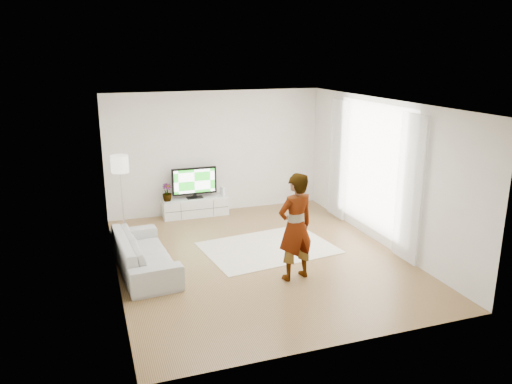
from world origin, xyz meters
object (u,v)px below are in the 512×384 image
object	(u,v)px
sofa	(144,253)
floor_lamp	(120,167)
television	(194,182)
player	(295,227)
rug	(268,248)
media_console	(195,207)

from	to	relation	value
sofa	floor_lamp	world-z (taller)	floor_lamp
television	player	world-z (taller)	player
television	rug	size ratio (longest dim) A/B	0.43
rug	player	world-z (taller)	player
media_console	player	xyz separation A→B (m)	(0.84, -3.77, 0.70)
television	floor_lamp	size ratio (longest dim) A/B	0.63
television	player	distance (m)	3.89
rug	floor_lamp	world-z (taller)	floor_lamp
floor_lamp	media_console	bearing A→B (deg)	16.22
rug	floor_lamp	size ratio (longest dim) A/B	1.49
media_console	television	xyz separation A→B (m)	(-0.00, 0.03, 0.59)
player	floor_lamp	distance (m)	4.14
television	player	bearing A→B (deg)	-77.53
rug	player	distance (m)	1.65
rug	sofa	size ratio (longest dim) A/B	1.11
player	television	bearing A→B (deg)	-90.55
player	media_console	bearing A→B (deg)	-90.46
rug	player	xyz separation A→B (m)	(-0.05, -1.38, 0.90)
player	floor_lamp	world-z (taller)	player
television	sofa	size ratio (longest dim) A/B	0.47
media_console	player	size ratio (longest dim) A/B	0.83
media_console	television	bearing A→B (deg)	90.00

